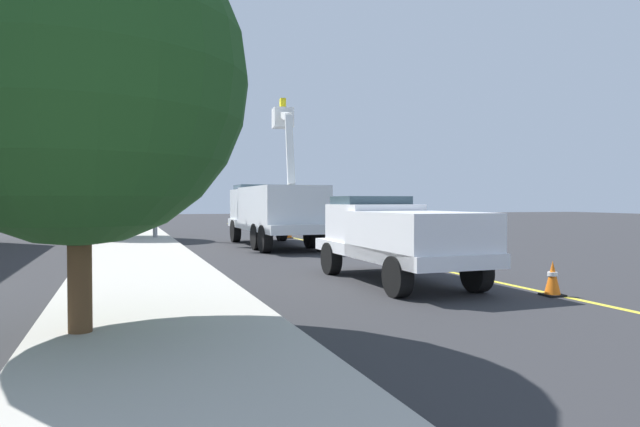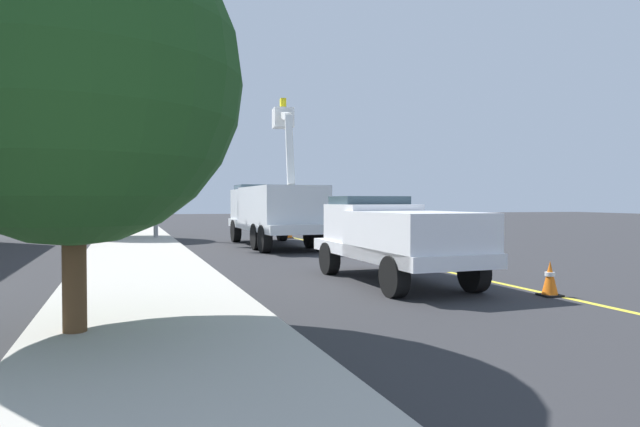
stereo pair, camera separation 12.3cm
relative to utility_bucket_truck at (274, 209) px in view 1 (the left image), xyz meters
The scene contains 13 objects.
ground 3.25m from the utility_bucket_truck, 121.28° to the right, with size 120.00×120.00×0.00m, color #2D2D30.
sidewalk_far_side 6.05m from the utility_bucket_truck, 112.80° to the left, with size 60.00×3.60×0.12m, color #B2ADA3.
lane_centre_stripe 3.25m from the utility_bucket_truck, 121.28° to the right, with size 50.00×0.16×0.01m, color yellow.
utility_bucket_truck is the anchor object (origin of this frame).
service_pickup_truck 11.25m from the utility_bucket_truck, behind, with size 5.79×2.66×2.06m.
passing_minivan 10.05m from the utility_bucket_truck, 26.08° to the right, with size 4.97×2.38×1.69m.
traffic_cone_leading 14.19m from the utility_bucket_truck, 165.62° to the right, with size 0.40×0.40×0.72m.
traffic_cone_mid_front 8.35m from the utility_bucket_truck, 159.32° to the right, with size 0.40×0.40×0.69m.
traffic_cone_mid_rear 3.42m from the utility_bucket_truck, 141.27° to the right, with size 0.40×0.40×0.77m.
traffic_cone_trailing 4.88m from the utility_bucket_truck, 18.62° to the right, with size 0.40×0.40×0.76m.
traffic_signal_mast 6.91m from the utility_bucket_truck, 56.20° to the left, with size 6.17×0.89×7.72m.
street_tree_left 16.18m from the utility_bucket_truck, 161.12° to the left, with size 4.68×4.68×6.00m.
street_tree_right 10.21m from the utility_bucket_truck, 51.51° to the left, with size 4.79×4.79×6.57m.
Camera 1 is at (-21.89, 6.22, 1.95)m, focal length 30.82 mm.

